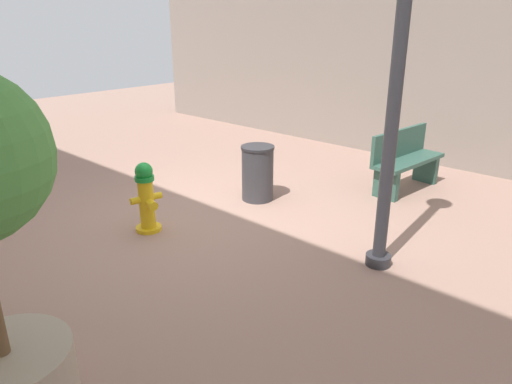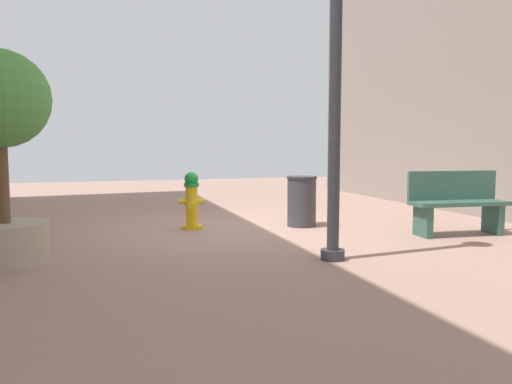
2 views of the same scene
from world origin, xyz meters
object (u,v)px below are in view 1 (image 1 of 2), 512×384
at_px(fire_hydrant, 146,197).
at_px(street_lamp, 403,13).
at_px(trash_bin, 258,173).
at_px(bench_near, 405,160).

xyz_separation_m(fire_hydrant, street_lamp, (-1.18, 2.64, 2.17)).
height_order(fire_hydrant, trash_bin, fire_hydrant).
bearing_deg(bench_near, street_lamp, 20.54).
xyz_separation_m(fire_hydrant, trash_bin, (-1.78, 0.29, -0.04)).
bearing_deg(fire_hydrant, bench_near, 155.16).
distance_m(bench_near, trash_bin, 2.37).
height_order(bench_near, street_lamp, street_lamp).
height_order(fire_hydrant, street_lamp, street_lamp).
relative_size(fire_hydrant, bench_near, 0.61).
bearing_deg(trash_bin, bench_near, 143.45).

